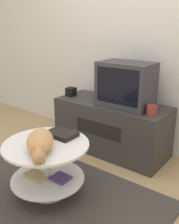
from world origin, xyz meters
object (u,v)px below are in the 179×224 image
(tv, at_px, (126,85))
(dvd_box, at_px, (62,134))
(speaker, at_px, (71,92))
(cat, at_px, (40,142))

(tv, bearing_deg, dvd_box, -98.67)
(speaker, bearing_deg, dvd_box, -53.35)
(tv, xyz_separation_m, speaker, (-0.69, -0.04, -0.17))
(tv, relative_size, speaker, 5.53)
(tv, distance_m, dvd_box, 0.87)
(speaker, bearing_deg, tv, 3.72)
(cat, bearing_deg, tv, 131.00)
(cat, bearing_deg, speaker, 165.65)
(dvd_box, bearing_deg, tv, 81.33)
(cat, bearing_deg, dvd_box, 144.57)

